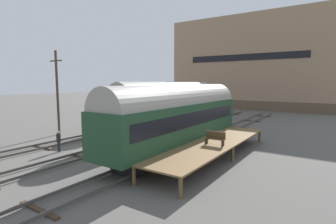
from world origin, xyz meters
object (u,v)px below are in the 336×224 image
at_px(train_car_green, 178,114).
at_px(utility_pole, 57,92).
at_px(train_car_brown, 170,104).
at_px(bench, 215,138).
at_px(train_car_maroon, 160,99).
at_px(person_worker, 59,139).

xyz_separation_m(train_car_green, utility_pole, (-13.65, -0.92, 1.47)).
distance_m(train_car_brown, bench, 10.74).
distance_m(train_car_maroon, person_worker, 16.80).
bearing_deg(train_car_brown, train_car_green, -52.56).
bearing_deg(bench, train_car_maroon, 137.22).
bearing_deg(train_car_maroon, train_car_green, -49.68).
bearing_deg(train_car_green, train_car_maroon, 130.32).
bearing_deg(bench, train_car_brown, 139.66).
height_order(train_car_maroon, train_car_brown, train_car_maroon).
bearing_deg(utility_pole, train_car_brown, 39.92).
height_order(train_car_green, person_worker, train_car_green).
relative_size(train_car_brown, utility_pole, 1.90).
distance_m(person_worker, utility_pole, 8.01).
xyz_separation_m(train_car_green, train_car_maroon, (-9.80, 11.55, 0.15)).
xyz_separation_m(person_worker, utility_pole, (-6.00, 4.06, 3.40)).
relative_size(train_car_green, person_worker, 9.42).
bearing_deg(utility_pole, bench, 1.44).
distance_m(train_car_green, person_worker, 9.33).
relative_size(train_car_green, utility_pole, 1.81).
xyz_separation_m(train_car_maroon, person_worker, (2.16, -16.53, -2.09)).
distance_m(train_car_brown, person_worker, 11.88).
height_order(train_car_green, bench, train_car_green).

